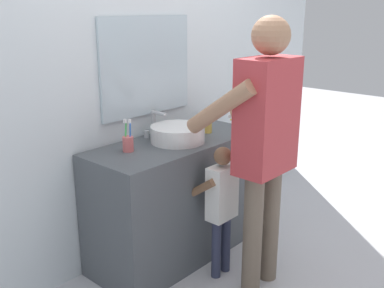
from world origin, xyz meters
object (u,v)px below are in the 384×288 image
(toothbrush_cup, at_px, (128,143))
(child_toddler, at_px, (221,200))
(soap_bottle, at_px, (208,124))
(adult_parent, at_px, (264,133))

(toothbrush_cup, bearing_deg, child_toddler, -52.47)
(toothbrush_cup, height_order, soap_bottle, toothbrush_cup)
(toothbrush_cup, bearing_deg, soap_bottle, -7.82)
(toothbrush_cup, xyz_separation_m, adult_parent, (0.44, -0.72, 0.11))
(toothbrush_cup, relative_size, child_toddler, 0.23)
(soap_bottle, bearing_deg, child_toddler, -129.73)
(soap_bottle, distance_m, child_toddler, 0.62)
(toothbrush_cup, distance_m, adult_parent, 0.85)
(toothbrush_cup, height_order, adult_parent, adult_parent)
(toothbrush_cup, bearing_deg, adult_parent, -58.80)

